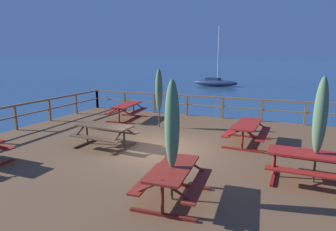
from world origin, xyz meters
name	(u,v)px	position (x,y,z in m)	size (l,w,h in m)	color
ground_plane	(158,173)	(0.00, 0.00, 0.00)	(600.00, 600.00, 0.00)	navy
wooden_deck	(158,161)	(0.00, 0.00, 0.45)	(13.71, 11.81, 0.89)	brown
railing_waterside_far	(204,102)	(0.00, 5.75, 1.64)	(13.51, 0.10, 1.09)	brown
railing_side_left	(15,113)	(-6.70, 0.00, 1.64)	(0.10, 11.61, 1.09)	brown
picnic_table_front_left	(127,108)	(-3.37, 3.62, 1.45)	(1.60, 2.17, 0.78)	maroon
picnic_table_back_left	(314,161)	(4.70, -0.92, 1.46)	(2.22, 1.45, 0.78)	maroon
picnic_table_mid_left	(173,176)	(1.78, -3.09, 1.45)	(1.53, 1.88, 0.78)	maroon
picnic_table_mid_right	(105,131)	(-1.84, -0.44, 1.45)	(2.01, 1.48, 0.78)	brown
picnic_table_back_right	(247,129)	(2.72, 1.78, 1.46)	(1.48, 2.12, 0.78)	maroon
patio_umbrella_short_front	(159,90)	(-1.22, 2.79, 2.54)	(0.32, 0.32, 2.59)	#4C3828
patio_umbrella_tall_back_right	(320,117)	(4.73, -0.88, 2.59)	(0.32, 0.32, 2.67)	#4C3828
patio_umbrella_tall_mid_right	(172,125)	(1.75, -3.08, 2.59)	(0.32, 0.32, 2.68)	#4C3828
sailboat_distant	(215,82)	(-5.06, 29.20, 0.51)	(6.10, 2.09, 7.72)	navy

